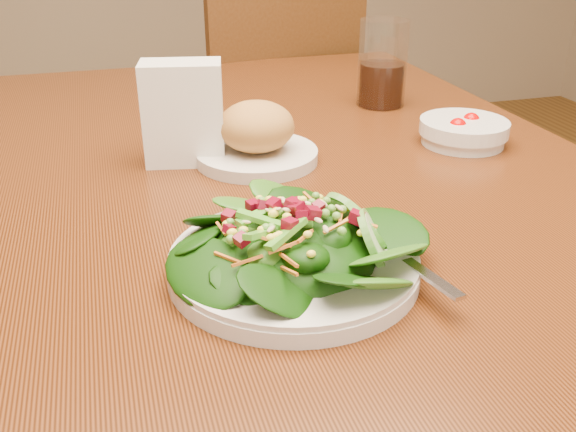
% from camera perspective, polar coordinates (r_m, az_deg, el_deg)
% --- Properties ---
extents(dining_table, '(0.90, 1.40, 0.75)m').
position_cam_1_polar(dining_table, '(0.93, 0.48, -1.82)').
color(dining_table, '#5B2C12').
rests_on(dining_table, ground_plane).
extents(chair_far, '(0.48, 0.49, 0.93)m').
position_cam_1_polar(chair_far, '(1.79, -1.66, 6.73)').
color(chair_far, '#462A13').
rests_on(chair_far, ground_plane).
extents(salad_plate, '(0.26, 0.25, 0.07)m').
position_cam_1_polar(salad_plate, '(0.64, 1.29, -2.85)').
color(salad_plate, silver).
rests_on(salad_plate, dining_table).
extents(bread_plate, '(0.18, 0.18, 0.09)m').
position_cam_1_polar(bread_plate, '(0.91, -2.83, 6.97)').
color(bread_plate, silver).
rests_on(bread_plate, dining_table).
extents(tomato_bowl, '(0.13, 0.13, 0.04)m').
position_cam_1_polar(tomato_bowl, '(1.03, 15.33, 7.26)').
color(tomato_bowl, silver).
rests_on(tomato_bowl, dining_table).
extents(drinking_glass, '(0.09, 0.09, 0.15)m').
position_cam_1_polar(drinking_glass, '(1.19, 8.37, 12.75)').
color(drinking_glass, silver).
rests_on(drinking_glass, dining_table).
extents(napkin_holder, '(0.12, 0.08, 0.14)m').
position_cam_1_polar(napkin_holder, '(0.91, -9.31, 9.24)').
color(napkin_holder, white).
rests_on(napkin_holder, dining_table).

